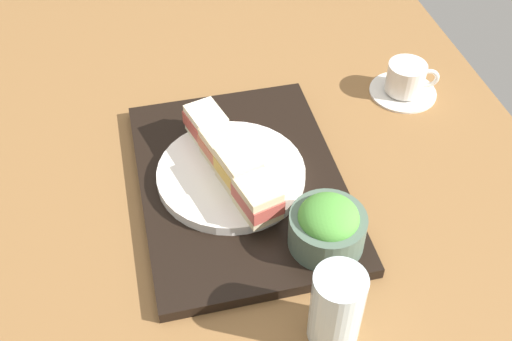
% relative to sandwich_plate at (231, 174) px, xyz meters
% --- Properties ---
extents(ground_plane, '(1.40, 1.00, 0.03)m').
position_rel_sandwich_plate_xyz_m(ground_plane, '(-0.04, 0.01, -0.04)').
color(ground_plane, brown).
extents(serving_tray, '(0.42, 0.31, 0.02)m').
position_rel_sandwich_plate_xyz_m(serving_tray, '(0.01, 0.01, -0.02)').
color(serving_tray, black).
rests_on(serving_tray, ground_plane).
extents(sandwich_plate, '(0.23, 0.23, 0.02)m').
position_rel_sandwich_plate_xyz_m(sandwich_plate, '(0.00, 0.00, 0.00)').
color(sandwich_plate, white).
rests_on(sandwich_plate, serving_tray).
extents(sandwich_nearmost, '(0.08, 0.07, 0.05)m').
position_rel_sandwich_plate_xyz_m(sandwich_nearmost, '(-0.09, -0.02, 0.03)').
color(sandwich_nearmost, '#EFE5C1').
rests_on(sandwich_nearmost, sandwich_plate).
extents(sandwich_inner_near, '(0.08, 0.07, 0.05)m').
position_rel_sandwich_plate_xyz_m(sandwich_inner_near, '(-0.03, -0.01, 0.03)').
color(sandwich_inner_near, beige).
rests_on(sandwich_inner_near, sandwich_plate).
extents(sandwich_inner_far, '(0.08, 0.07, 0.06)m').
position_rel_sandwich_plate_xyz_m(sandwich_inner_far, '(0.03, 0.01, 0.04)').
color(sandwich_inner_far, beige).
rests_on(sandwich_inner_far, sandwich_plate).
extents(sandwich_farmost, '(0.08, 0.07, 0.05)m').
position_rel_sandwich_plate_xyz_m(sandwich_farmost, '(0.09, 0.02, 0.03)').
color(sandwich_farmost, beige).
rests_on(sandwich_farmost, sandwich_plate).
extents(salad_bowl, '(0.11, 0.11, 0.08)m').
position_rel_sandwich_plate_xyz_m(salad_bowl, '(0.15, 0.10, 0.03)').
color(salad_bowl, '#4C6051').
rests_on(salad_bowl, serving_tray).
extents(coffee_cup, '(0.12, 0.12, 0.06)m').
position_rel_sandwich_plate_xyz_m(coffee_cup, '(-0.16, 0.35, -0.00)').
color(coffee_cup, silver).
rests_on(coffee_cup, ground_plane).
extents(drinking_glass, '(0.07, 0.07, 0.12)m').
position_rel_sandwich_plate_xyz_m(drinking_glass, '(0.28, 0.07, 0.03)').
color(drinking_glass, silver).
rests_on(drinking_glass, ground_plane).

